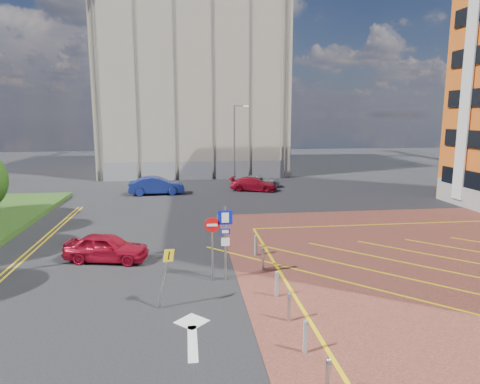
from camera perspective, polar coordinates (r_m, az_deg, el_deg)
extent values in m
plane|color=black|center=(17.72, -3.28, -12.88)|extent=(140.00, 140.00, 0.00)
cylinder|color=#9EA0A8|center=(44.66, -0.75, 6.44)|extent=(0.16, 0.16, 8.00)
cylinder|color=#9EA0A8|center=(44.64, 0.01, 11.42)|extent=(1.20, 0.10, 0.10)
cube|color=silver|center=(44.72, 0.79, 11.38)|extent=(0.50, 0.15, 0.12)
cylinder|color=#9EA0A8|center=(18.15, -1.97, -6.93)|extent=(0.10, 0.10, 3.20)
cube|color=#08179D|center=(17.81, -1.98, -3.42)|extent=(0.60, 0.04, 0.60)
cube|color=white|center=(17.79, -1.98, -3.44)|extent=(0.30, 0.02, 0.42)
cube|color=#08179D|center=(17.96, -1.97, -5.28)|extent=(0.40, 0.04, 0.25)
cube|color=white|center=(17.94, -1.96, -5.30)|extent=(0.28, 0.02, 0.14)
cube|color=white|center=(18.09, -1.96, -6.65)|extent=(0.35, 0.04, 0.35)
cylinder|color=#9EA0A8|center=(18.18, -3.71, -7.74)|extent=(0.08, 0.08, 2.70)
cylinder|color=red|center=(17.84, -3.74, -4.40)|extent=(0.64, 0.04, 0.64)
cube|color=white|center=(17.82, -3.74, -4.42)|extent=(0.44, 0.02, 0.10)
cylinder|color=#9EA0A8|center=(16.00, -10.18, -11.39)|extent=(0.54, 0.08, 2.17)
cube|color=yellow|center=(15.66, -9.47, -8.35)|extent=(0.41, 0.41, 0.53)
cylinder|color=#9EA0A8|center=(11.81, 11.62, -23.30)|extent=(0.14, 0.14, 0.90)
cylinder|color=black|center=(13.43, 8.73, -18.75)|extent=(0.14, 0.14, 0.90)
cylinder|color=#9EA0A8|center=(15.15, 6.58, -15.17)|extent=(0.14, 0.14, 0.90)
cylinder|color=black|center=(16.93, 4.93, -12.32)|extent=(0.14, 0.14, 0.90)
cylinder|color=#9EA0A8|center=(19.68, 3.06, -9.02)|extent=(0.14, 0.14, 0.90)
cylinder|color=black|center=(21.55, 2.10, -7.28)|extent=(0.14, 0.14, 0.90)
cube|color=#AEA28E|center=(56.42, -6.38, 14.28)|extent=(21.20, 19.20, 22.00)
cube|color=orange|center=(59.21, -4.48, 19.97)|extent=(0.90, 0.90, 34.00)
cube|color=gray|center=(46.69, -4.69, 2.87)|extent=(21.60, 0.06, 2.00)
imported|color=#A10D22|center=(21.70, -17.37, -7.06)|extent=(4.23, 2.44, 1.35)
imported|color=navy|center=(38.55, -11.06, 0.85)|extent=(4.90, 1.93, 1.59)
imported|color=maroon|center=(39.71, 1.82, 1.07)|extent=(4.69, 3.15, 1.26)
imported|color=#ABABB2|center=(41.50, 2.49, 1.41)|extent=(4.58, 2.72, 1.20)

